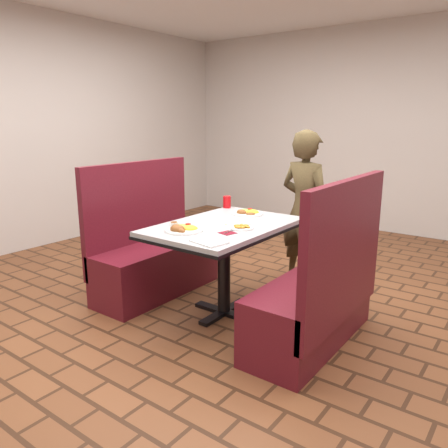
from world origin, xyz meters
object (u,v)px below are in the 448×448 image
Objects in this scene: booth_bench_left at (153,257)px; red_tumbler at (227,202)px; dining_table at (224,236)px; diner_person at (305,209)px; near_dinner_plate at (183,227)px; booth_bench_right at (317,299)px; plantain_plate at (242,227)px; far_dinner_plate at (248,212)px.

red_tumbler is (0.44, 0.53, 0.47)m from booth_bench_left.
diner_person is (0.19, 1.01, 0.07)m from dining_table.
near_dinner_plate is (-0.10, -0.36, 0.13)m from dining_table.
booth_bench_right is at bearing 0.00° from dining_table.
booth_bench_right is at bearing -24.54° from red_tumbler.
booth_bench_right reaches higher than near_dinner_plate.
booth_bench_left reaches higher than red_tumbler.
plantain_plate is 0.80m from red_tumbler.
far_dinner_plate is (0.06, 0.76, -0.01)m from near_dinner_plate.
booth_bench_left is 0.90m from near_dinner_plate.
booth_bench_right is 1.07m from near_dinner_plate.
diner_person reaches higher than booth_bench_right.
red_tumbler is (-0.55, -0.48, 0.08)m from diner_person.
red_tumbler reaches higher than near_dinner_plate.
diner_person reaches higher than booth_bench_left.
red_tumbler reaches higher than far_dinner_plate.
diner_person is (0.99, 1.01, 0.40)m from booth_bench_left.
booth_bench_left is 0.96m from far_dinner_plate.
dining_table is at bearing 180.00° from booth_bench_right.
booth_bench_right is at bearing 21.54° from near_dinner_plate.
dining_table is 11.33× the size of red_tumbler.
far_dinner_plate is at bearing 118.37° from plantain_plate.
booth_bench_right is at bearing 4.00° from plantain_plate.
diner_person reaches higher than near_dinner_plate.
red_tumbler is (-0.31, 0.13, 0.03)m from far_dinner_plate.
dining_table is at bearing -83.47° from far_dinner_plate.
far_dinner_plate is at bearing 154.57° from booth_bench_right.
dining_table is 0.86m from booth_bench_right.
booth_bench_left is 4.38× the size of near_dinner_plate.
near_dinner_plate reaches higher than plantain_plate.
plantain_plate is (0.99, -0.04, 0.43)m from booth_bench_left.
diner_person is (-0.61, 1.01, 0.40)m from booth_bench_right.
diner_person is 1.40m from near_dinner_plate.
booth_bench_right is at bearing 132.48° from diner_person.
booth_bench_right is 1.04m from far_dinner_plate.
booth_bench_right is (0.80, 0.00, -0.32)m from dining_table.
booth_bench_right reaches higher than plantain_plate.
diner_person is 8.22× the size of plantain_plate.
near_dinner_plate is at bearing 89.20° from diner_person.
booth_bench_left is at bearing 180.00° from dining_table.
booth_bench_left is at bearing 56.95° from diner_person.
red_tumbler is (-0.55, 0.57, 0.04)m from plantain_plate.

